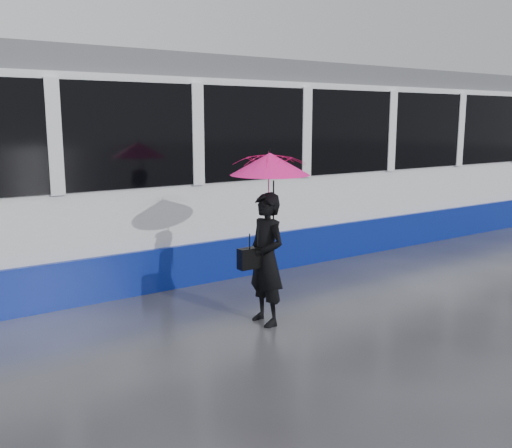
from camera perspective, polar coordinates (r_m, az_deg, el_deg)
ground at (r=7.20m, az=-5.94°, el=-9.26°), size 90.00×90.00×0.00m
rails at (r=9.37m, az=-13.31°, el=-4.74°), size 34.00×1.51×0.02m
tram at (r=10.68m, az=2.87°, el=6.24°), size 26.00×2.56×3.35m
woman at (r=6.74m, az=1.01°, el=-3.53°), size 0.38×0.58×1.58m
umbrella at (r=6.61m, az=1.39°, el=4.47°), size 0.93×0.93×1.07m
handbag at (r=6.63m, az=-0.64°, el=-3.43°), size 0.28×0.12×0.42m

